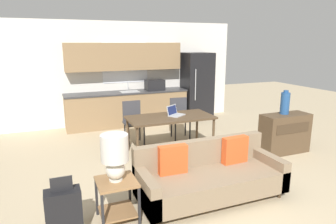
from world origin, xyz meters
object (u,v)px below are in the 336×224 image
(side_table, at_px, (117,194))
(dining_chair_far_left, at_px, (133,120))
(couch, at_px, (209,176))
(laptop, at_px, (175,113))
(refrigerator, at_px, (197,86))
(dining_chair_far_right, at_px, (180,116))
(credenza, at_px, (285,133))
(vase, at_px, (285,103))
(suitcase, at_px, (64,214))
(dining_table, at_px, (170,119))
(table_lamp, at_px, (115,154))

(side_table, bearing_deg, dining_chair_far_left, 70.40)
(couch, distance_m, laptop, 2.04)
(refrigerator, xyz_separation_m, dining_chair_far_right, (-1.21, -1.47, -0.42))
(credenza, height_order, vase, vase)
(suitcase, bearing_deg, dining_chair_far_left, 60.85)
(side_table, relative_size, dining_chair_far_right, 0.58)
(dining_table, relative_size, suitcase, 2.30)
(credenza, height_order, suitcase, credenza)
(table_lamp, bearing_deg, laptop, 50.89)
(refrigerator, distance_m, side_table, 5.39)
(couch, xyz_separation_m, side_table, (-1.33, -0.09, 0.04))
(laptop, bearing_deg, dining_chair_far_left, 98.45)
(dining_chair_far_left, bearing_deg, dining_chair_far_right, -1.15)
(table_lamp, distance_m, vase, 3.78)
(vase, distance_m, dining_chair_far_right, 2.28)
(couch, distance_m, vase, 2.60)
(table_lamp, xyz_separation_m, vase, (3.61, 1.12, 0.13))
(credenza, xyz_separation_m, dining_chair_far_left, (-2.63, 1.70, 0.12))
(dining_chair_far_right, height_order, dining_chair_far_left, same)
(vase, relative_size, dining_chair_far_right, 0.51)
(refrigerator, height_order, suitcase, refrigerator)
(side_table, xyz_separation_m, dining_chair_far_left, (0.99, 2.79, 0.16))
(refrigerator, relative_size, dining_chair_far_left, 2.05)
(table_lamp, bearing_deg, suitcase, -168.73)
(dining_table, relative_size, side_table, 3.18)
(credenza, bearing_deg, suitcase, -164.24)
(table_lamp, relative_size, vase, 1.23)
(side_table, bearing_deg, dining_chair_far_right, 52.86)
(credenza, bearing_deg, dining_table, 156.57)
(couch, distance_m, credenza, 2.51)
(couch, xyz_separation_m, laptop, (0.33, 1.97, 0.45))
(dining_chair_far_right, bearing_deg, vase, -39.27)
(vase, xyz_separation_m, suitcase, (-4.23, -1.24, -0.71))
(refrigerator, distance_m, table_lamp, 5.35)
(credenza, xyz_separation_m, vase, (-0.02, 0.04, 0.61))
(dining_chair_far_left, distance_m, laptop, 1.02)
(table_lamp, bearing_deg, credenza, 16.51)
(table_lamp, bearing_deg, refrigerator, 51.99)
(refrigerator, height_order, couch, refrigerator)
(refrigerator, height_order, side_table, refrigerator)
(dining_chair_far_right, bearing_deg, laptop, -113.87)
(couch, height_order, vase, vase)
(table_lamp, distance_m, laptop, 2.63)
(side_table, xyz_separation_m, dining_chair_far_right, (2.09, 2.76, 0.16))
(dining_chair_far_left, relative_size, laptop, 2.25)
(dining_chair_far_right, height_order, laptop, laptop)
(couch, relative_size, credenza, 2.08)
(dining_table, bearing_deg, laptop, 26.42)
(credenza, bearing_deg, couch, -156.47)
(couch, height_order, dining_chair_far_right, dining_chair_far_right)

